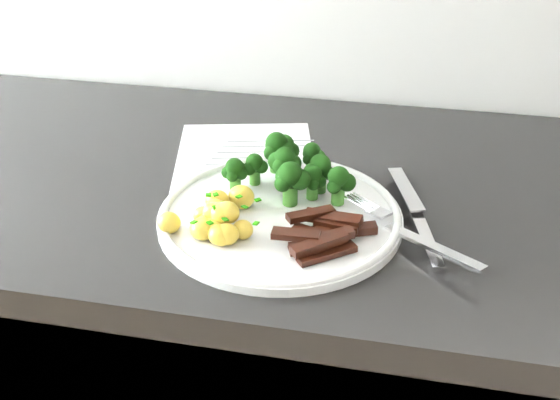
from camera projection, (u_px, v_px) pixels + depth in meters
recipe_paper at (245, 165)px, 0.95m from camera, size 0.26×0.32×0.00m
plate at (280, 215)px, 0.82m from camera, size 0.30×0.30×0.02m
broccoli at (291, 165)px, 0.86m from camera, size 0.17×0.13×0.07m
potatoes at (217, 218)px, 0.78m from camera, size 0.13×0.12×0.04m
beef_strips at (324, 234)px, 0.76m from camera, size 0.12×0.11×0.03m
fork at (414, 234)px, 0.77m from camera, size 0.17×0.15×0.02m
knife at (420, 225)px, 0.80m from camera, size 0.08×0.22×0.02m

